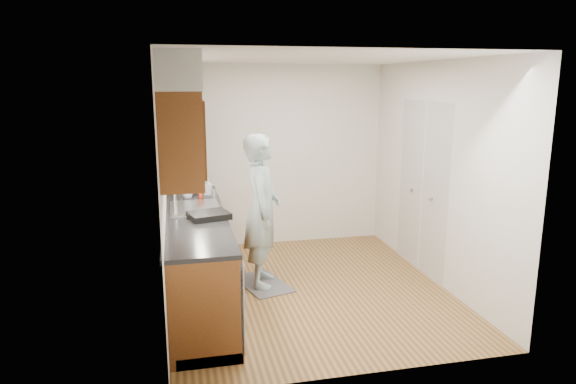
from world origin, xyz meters
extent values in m
plane|color=olive|center=(0.00, 0.00, 0.00)|extent=(3.50, 3.50, 0.00)
plane|color=white|center=(0.00, 0.00, 2.50)|extent=(3.50, 3.50, 0.00)
cube|color=silver|center=(-1.50, 0.00, 1.25)|extent=(0.02, 3.50, 2.50)
cube|color=silver|center=(1.50, 0.00, 1.25)|extent=(0.02, 3.50, 2.50)
cube|color=silver|center=(0.00, 1.75, 1.25)|extent=(3.00, 0.02, 2.50)
cube|color=brown|center=(-1.20, 0.00, 0.45)|extent=(0.60, 2.80, 0.90)
cube|color=black|center=(-1.21, 0.00, 0.92)|extent=(0.63, 2.80, 0.04)
cube|color=#B2B2B7|center=(-1.20, 0.20, 0.89)|extent=(0.48, 0.68, 0.14)
cube|color=#B2B2B7|center=(-1.20, 0.20, 0.94)|extent=(0.52, 0.72, 0.01)
cube|color=#B2B2B7|center=(-0.91, -1.10, 0.47)|extent=(0.03, 0.60, 0.80)
cube|color=brown|center=(-1.33, 0.00, 1.83)|extent=(0.33, 2.80, 0.75)
cube|color=silver|center=(-1.33, 0.00, 2.35)|extent=(0.35, 2.80, 0.30)
cube|color=#A5A5AA|center=(-1.27, 0.85, 1.37)|extent=(0.46, 0.75, 0.16)
cube|color=silver|center=(1.49, 0.30, 1.02)|extent=(0.02, 1.22, 2.05)
cube|color=slate|center=(-0.47, 0.24, 0.01)|extent=(0.64, 0.86, 0.01)
imported|color=#95B0B5|center=(-0.47, 0.24, 0.98)|extent=(0.58, 0.76, 1.93)
imported|color=white|center=(-1.26, 0.76, 1.09)|extent=(0.16, 0.16, 0.30)
imported|color=white|center=(-1.01, 0.87, 1.04)|extent=(0.11, 0.11, 0.20)
imported|color=white|center=(-1.17, 0.94, 1.02)|extent=(0.18, 0.18, 0.17)
cylinder|color=#BF3820|center=(-1.12, 0.63, 0.99)|extent=(0.08, 0.08, 0.11)
cylinder|color=#A5A5AA|center=(-0.96, 0.63, 0.99)|extent=(0.08, 0.08, 0.11)
cube|color=black|center=(-1.08, -0.23, 0.97)|extent=(0.45, 0.41, 0.06)
camera|label=1|loc=(-1.38, -5.20, 2.27)|focal=32.00mm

